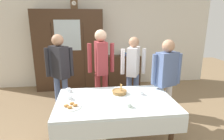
% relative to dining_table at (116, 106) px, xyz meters
% --- Properties ---
extents(ground_plane, '(12.00, 12.00, 0.00)m').
position_rel_dining_table_xyz_m(ground_plane, '(0.00, 0.24, -0.64)').
color(ground_plane, '#846B4C').
rests_on(ground_plane, ground).
extents(back_wall, '(6.40, 0.10, 2.70)m').
position_rel_dining_table_xyz_m(back_wall, '(0.00, 2.89, 0.71)').
color(back_wall, silver).
rests_on(back_wall, ground).
extents(dining_table, '(1.74, 1.10, 0.72)m').
position_rel_dining_table_xyz_m(dining_table, '(0.00, 0.00, 0.00)').
color(dining_table, '#3D2819').
rests_on(dining_table, ground).
extents(wall_cabinet, '(1.80, 0.46, 2.14)m').
position_rel_dining_table_xyz_m(wall_cabinet, '(-0.90, 2.59, 0.44)').
color(wall_cabinet, '#3D2819').
rests_on(wall_cabinet, ground).
extents(mantel_clock, '(0.18, 0.11, 0.24)m').
position_rel_dining_table_xyz_m(mantel_clock, '(-0.71, 2.59, 1.63)').
color(mantel_clock, brown).
rests_on(mantel_clock, wall_cabinet).
extents(bookshelf_low, '(0.93, 0.35, 0.89)m').
position_rel_dining_table_xyz_m(bookshelf_low, '(0.62, 2.64, -0.19)').
color(bookshelf_low, '#3D2819').
rests_on(bookshelf_low, ground).
extents(book_stack, '(0.16, 0.22, 0.08)m').
position_rel_dining_table_xyz_m(book_stack, '(0.62, 2.64, 0.29)').
color(book_stack, '#2D5184').
rests_on(book_stack, bookshelf_low).
extents(tea_cup_front_edge, '(0.13, 0.13, 0.06)m').
position_rel_dining_table_xyz_m(tea_cup_front_edge, '(-0.68, 0.12, 0.12)').
color(tea_cup_front_edge, white).
rests_on(tea_cup_front_edge, dining_table).
extents(tea_cup_mid_left, '(0.13, 0.13, 0.06)m').
position_rel_dining_table_xyz_m(tea_cup_mid_left, '(-0.72, 0.43, 0.12)').
color(tea_cup_mid_left, white).
rests_on(tea_cup_mid_left, dining_table).
extents(tea_cup_back_edge, '(0.13, 0.13, 0.06)m').
position_rel_dining_table_xyz_m(tea_cup_back_edge, '(0.15, -0.23, 0.12)').
color(tea_cup_back_edge, silver).
rests_on(tea_cup_back_edge, dining_table).
extents(tea_cup_far_right, '(0.13, 0.13, 0.06)m').
position_rel_dining_table_xyz_m(tea_cup_far_right, '(0.43, 0.17, 0.12)').
color(tea_cup_far_right, white).
rests_on(tea_cup_far_right, dining_table).
extents(bread_basket, '(0.24, 0.24, 0.16)m').
position_rel_dining_table_xyz_m(bread_basket, '(0.10, 0.25, 0.12)').
color(bread_basket, '#9E7542').
rests_on(bread_basket, dining_table).
extents(pastry_plate, '(0.28, 0.28, 0.05)m').
position_rel_dining_table_xyz_m(pastry_plate, '(-0.64, -0.14, 0.10)').
color(pastry_plate, white).
rests_on(pastry_plate, dining_table).
extents(spoon_mid_right, '(0.12, 0.02, 0.01)m').
position_rel_dining_table_xyz_m(spoon_mid_right, '(0.62, 0.33, 0.09)').
color(spoon_mid_right, silver).
rests_on(spoon_mid_right, dining_table).
extents(spoon_front_edge, '(0.12, 0.02, 0.01)m').
position_rel_dining_table_xyz_m(spoon_front_edge, '(0.55, -0.08, 0.09)').
color(spoon_front_edge, silver).
rests_on(spoon_front_edge, dining_table).
extents(person_near_right_end, '(0.52, 0.40, 1.63)m').
position_rel_dining_table_xyz_m(person_near_right_end, '(-0.93, 1.01, 0.35)').
color(person_near_right_end, slate).
rests_on(person_near_right_end, ground).
extents(person_behind_table_left, '(0.52, 0.41, 1.55)m').
position_rel_dining_table_xyz_m(person_behind_table_left, '(0.52, 1.12, 0.30)').
color(person_behind_table_left, slate).
rests_on(person_behind_table_left, ground).
extents(person_beside_shelf, '(0.52, 0.38, 1.70)m').
position_rel_dining_table_xyz_m(person_beside_shelf, '(-0.14, 1.05, 0.41)').
color(person_beside_shelf, '#933338').
rests_on(person_beside_shelf, ground).
extents(person_by_cabinet, '(0.52, 0.32, 1.57)m').
position_rel_dining_table_xyz_m(person_by_cabinet, '(0.93, 0.42, 0.31)').
color(person_by_cabinet, silver).
rests_on(person_by_cabinet, ground).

